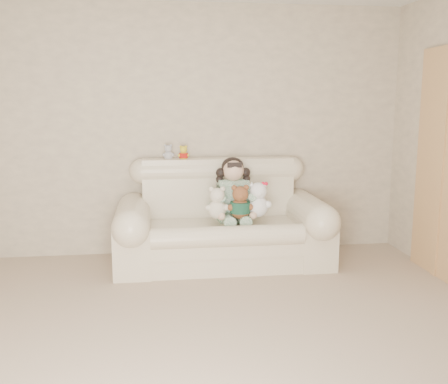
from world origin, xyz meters
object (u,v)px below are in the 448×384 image
seated_child (233,189)px  white_cat (258,196)px  cream_teddy (217,200)px  brown_teddy (240,199)px  sofa (223,214)px

seated_child → white_cat: size_ratio=1.59×
white_cat → cream_teddy: white_cat is taller
cream_teddy → seated_child: bearing=34.4°
seated_child → cream_teddy: 0.29m
brown_teddy → white_cat: size_ratio=0.93×
seated_child → cream_teddy: bearing=-137.0°
cream_teddy → brown_teddy: bearing=-22.4°
brown_teddy → white_cat: 0.19m
brown_teddy → white_cat: (0.18, 0.06, 0.01)m
sofa → seated_child: 0.27m
sofa → seated_child: (0.12, 0.08, 0.23)m
seated_child → cream_teddy: seated_child is taller
seated_child → sofa: bearing=-151.1°
brown_teddy → seated_child: bearing=109.5°
sofa → cream_teddy: sofa is taller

